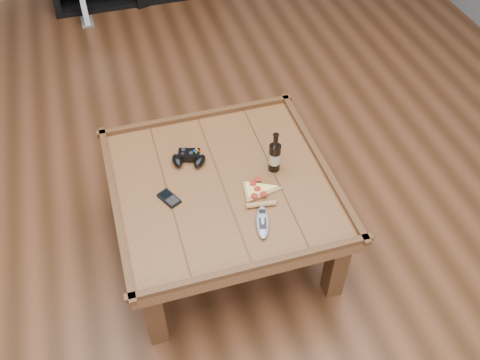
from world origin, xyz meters
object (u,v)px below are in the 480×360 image
object	(u,v)px
beer_bottle	(275,155)
smartphone	(169,198)
game_console	(85,12)
game_controller	(189,158)
pizza_slice	(258,192)
remote_control	(263,222)
coffee_table	(222,192)

from	to	relation	value
beer_bottle	smartphone	bearing A→B (deg)	-174.63
game_console	smartphone	bearing A→B (deg)	-85.84
game_controller	smartphone	world-z (taller)	game_controller
pizza_slice	remote_control	bearing A→B (deg)	-93.60
coffee_table	game_controller	size ratio (longest dim) A/B	5.99
beer_bottle	game_console	distance (m)	2.53
coffee_table	remote_control	xyz separation A→B (m)	(0.10, -0.28, 0.07)
game_controller	smartphone	xyz separation A→B (m)	(-0.14, -0.21, -0.02)
smartphone	remote_control	size ratio (longest dim) A/B	0.64
pizza_slice	game_console	bearing A→B (deg)	111.42
smartphone	coffee_table	bearing A→B (deg)	-20.95
beer_bottle	remote_control	xyz separation A→B (m)	(-0.16, -0.30, -0.07)
game_console	coffee_table	bearing A→B (deg)	-79.92
remote_control	game_console	distance (m)	2.77
coffee_table	beer_bottle	bearing A→B (deg)	4.23
game_controller	remote_control	bearing A→B (deg)	-46.59
remote_control	game_console	bearing A→B (deg)	118.35
game_console	game_controller	bearing A→B (deg)	-81.89
remote_control	smartphone	bearing A→B (deg)	160.86
beer_bottle	remote_control	size ratio (longest dim) A/B	1.15
game_controller	game_console	size ratio (longest dim) A/B	0.82
beer_bottle	game_controller	world-z (taller)	beer_bottle
beer_bottle	remote_control	world-z (taller)	beer_bottle
pizza_slice	remote_control	world-z (taller)	remote_control
smartphone	remote_control	xyz separation A→B (m)	(0.35, -0.25, 0.01)
coffee_table	game_controller	world-z (taller)	game_controller
pizza_slice	remote_control	xyz separation A→B (m)	(-0.03, -0.17, 0.00)
game_console	remote_control	bearing A→B (deg)	-78.93
game_controller	pizza_slice	world-z (taller)	game_controller
smartphone	game_console	bearing A→B (deg)	67.64
pizza_slice	game_console	world-z (taller)	pizza_slice
coffee_table	beer_bottle	world-z (taller)	beer_bottle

